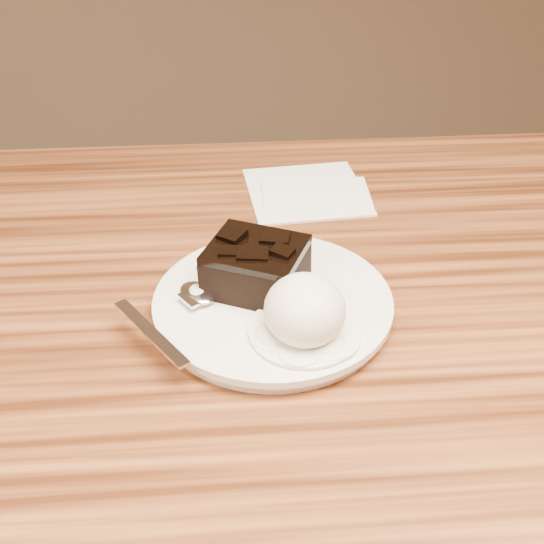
{
  "coord_description": "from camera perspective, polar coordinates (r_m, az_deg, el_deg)",
  "views": [
    {
      "loc": [
        -0.05,
        -0.47,
        1.15
      ],
      "look_at": [
        -0.01,
        0.03,
        0.79
      ],
      "focal_mm": 45.36,
      "sensor_mm": 36.0,
      "label": 1
    }
  ],
  "objects": [
    {
      "name": "crumb_d",
      "position": [
        0.61,
        4.15,
        -2.8
      ],
      "size": [
        0.01,
        0.01,
        0.0
      ],
      "primitive_type": "cube",
      "rotation": [
        0.0,
        0.0,
        0.72
      ],
      "color": "black",
      "rests_on": "plate"
    },
    {
      "name": "crumb_b",
      "position": [
        0.64,
        -0.82,
        -1.24
      ],
      "size": [
        0.01,
        0.01,
        0.0
      ],
      "primitive_type": "cube",
      "rotation": [
        0.0,
        0.0,
        0.86
      ],
      "color": "black",
      "rests_on": "plate"
    },
    {
      "name": "napkin",
      "position": [
        0.83,
        2.87,
        6.75
      ],
      "size": [
        0.15,
        0.15,
        0.01
      ],
      "primitive_type": "cube",
      "rotation": [
        0.0,
        0.0,
        0.1
      ],
      "color": "white",
      "rests_on": "dining_table"
    },
    {
      "name": "plate",
      "position": [
        0.63,
        0.07,
        -2.83
      ],
      "size": [
        0.22,
        0.22,
        0.02
      ],
      "primitive_type": "cylinder",
      "color": "white",
      "rests_on": "dining_table"
    },
    {
      "name": "ice_cream_scoop",
      "position": [
        0.57,
        2.74,
        -3.16
      ],
      "size": [
        0.07,
        0.07,
        0.06
      ],
      "primitive_type": "ellipsoid",
      "color": "silver",
      "rests_on": "plate"
    },
    {
      "name": "crumb_a",
      "position": [
        0.63,
        -2.69,
        -1.52
      ],
      "size": [
        0.01,
        0.01,
        0.0
      ],
      "primitive_type": "cube",
      "rotation": [
        0.0,
        0.0,
        1.39
      ],
      "color": "black",
      "rests_on": "plate"
    },
    {
      "name": "crumb_c",
      "position": [
        0.62,
        -0.64,
        -2.11
      ],
      "size": [
        0.01,
        0.01,
        0.0
      ],
      "primitive_type": "cube",
      "rotation": [
        0.0,
        0.0,
        0.65
      ],
      "color": "black",
      "rests_on": "plate"
    },
    {
      "name": "spoon",
      "position": [
        0.63,
        -6.21,
        -1.86
      ],
      "size": [
        0.11,
        0.15,
        0.01
      ],
      "primitive_type": null,
      "rotation": [
        0.0,
        0.0,
        0.61
      ],
      "color": "silver",
      "rests_on": "plate"
    },
    {
      "name": "brownie",
      "position": [
        0.63,
        -1.32,
        0.21
      ],
      "size": [
        0.11,
        0.1,
        0.04
      ],
      "primitive_type": "cube",
      "rotation": [
        0.0,
        0.0,
        -0.42
      ],
      "color": "black",
      "rests_on": "plate"
    },
    {
      "name": "melt_puddle",
      "position": [
        0.59,
        2.67,
        -4.94
      ],
      "size": [
        0.1,
        0.1,
        0.0
      ],
      "primitive_type": "cylinder",
      "color": "white",
      "rests_on": "plate"
    }
  ]
}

